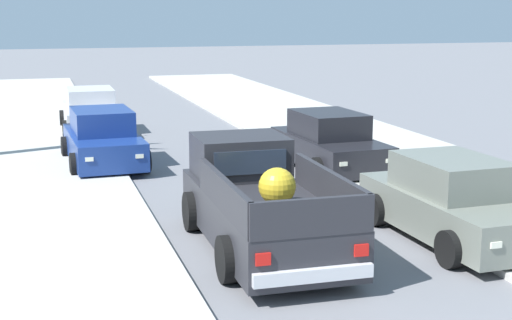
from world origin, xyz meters
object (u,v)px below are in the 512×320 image
at_px(pickup_truck, 259,204).
at_px(car_right_near, 103,140).
at_px(car_left_mid, 91,112).
at_px(car_right_mid, 453,202).
at_px(car_left_near, 329,143).

distance_m(pickup_truck, car_right_near, 8.31).
bearing_deg(car_right_near, pickup_truck, -75.98).
relative_size(pickup_truck, car_left_mid, 1.23).
bearing_deg(car_right_mid, pickup_truck, 169.58).
xyz_separation_m(car_left_mid, car_right_mid, (5.42, -14.51, 0.00)).
distance_m(car_left_near, car_right_mid, 6.42).
relative_size(car_left_near, car_right_mid, 1.00).
bearing_deg(car_left_mid, car_right_near, -91.22).
relative_size(car_right_near, car_right_mid, 1.00).
height_order(car_left_mid, car_right_mid, same).
xyz_separation_m(pickup_truck, car_right_mid, (3.53, -0.65, -0.07)).
height_order(pickup_truck, car_left_near, pickup_truck).
distance_m(pickup_truck, car_right_mid, 3.59).
relative_size(pickup_truck, car_right_mid, 1.22).
bearing_deg(pickup_truck, car_left_mid, 97.76).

